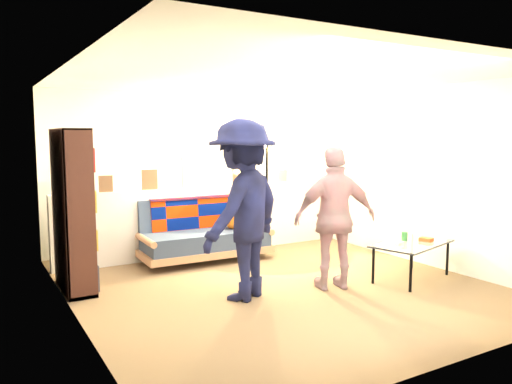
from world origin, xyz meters
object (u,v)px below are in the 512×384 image
Objects in this scene: bookshelf at (73,216)px; futon_sofa at (204,234)px; floor_lamp at (266,174)px; coffee_table at (412,245)px; person_right at (335,218)px; person_left at (243,210)px.

futon_sofa is at bearing 16.01° from bookshelf.
floor_lamp is at bearing 10.49° from bookshelf.
coffee_table is 1.14m from person_right.
floor_lamp is 2.05m from person_right.
floor_lamp is at bearing 0.06° from futon_sofa.
futon_sofa is 1.53× the size of coffee_table.
bookshelf is at bearing -169.51° from floor_lamp.
bookshelf reaches higher than floor_lamp.
bookshelf is at bearing 155.59° from coffee_table.
person_right is at bearing -98.58° from floor_lamp.
person_right is (-0.30, -1.99, -0.37)m from floor_lamp.
person_right is at bearing -70.05° from futon_sofa.
person_right is (-1.05, 0.19, 0.39)m from coffee_table.
person_left is (1.51, -1.23, 0.11)m from bookshelf.
person_left is 1.18× the size of person_right.
person_left is at bearing 5.33° from person_right.
bookshelf is 1.09× the size of floor_lamp.
person_right is at bearing 170.01° from coffee_table.
bookshelf is at bearing -11.85° from person_right.
coffee_table is (1.78, -2.18, 0.06)m from futon_sofa.
floor_lamp is 1.02× the size of person_right.
floor_lamp is (2.88, 0.53, 0.33)m from bookshelf.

